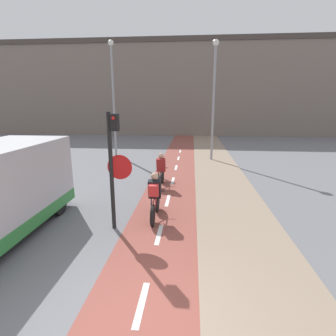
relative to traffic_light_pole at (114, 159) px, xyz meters
name	(u,v)px	position (x,y,z in m)	size (l,w,h in m)	color
ground_plane	(135,329)	(1.23, -3.31, -1.99)	(120.00, 120.00, 0.00)	slate
bike_lane	(136,328)	(1.23, -3.30, -1.98)	(2.01, 60.00, 0.02)	brown
building_row_background	(186,89)	(1.23, 24.20, 2.98)	(60.00, 5.20, 9.93)	slate
traffic_light_pole	(114,159)	(0.00, 0.00, 0.00)	(0.67, 0.25, 3.22)	black
street_lamp_far	(113,88)	(-3.06, 10.50, 2.39)	(0.36, 0.36, 7.23)	gray
street_lamp_sidewalk	(214,89)	(3.28, 9.42, 2.21)	(0.36, 0.36, 6.89)	gray
cyclist_near	(155,197)	(0.98, 0.69, -1.29)	(0.46, 1.64, 1.45)	black
cyclist_far	(161,171)	(0.80, 3.87, -1.34)	(0.46, 1.59, 1.44)	black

